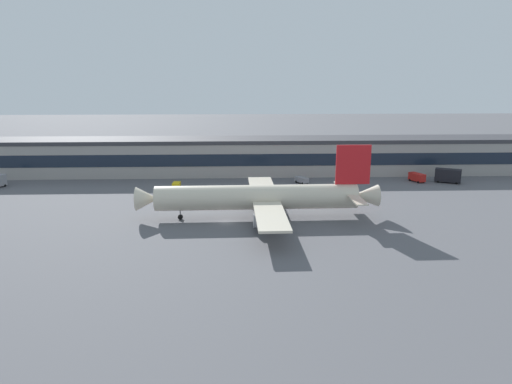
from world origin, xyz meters
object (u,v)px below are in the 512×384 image
crew_van (417,177)px  catering_truck (449,175)px  airliner (261,197)px  baggage_tug (176,185)px  follow_me_car (302,180)px

crew_van → catering_truck: bearing=-12.1°
airliner → crew_van: airliner is taller
baggage_tug → follow_me_car: same height
baggage_tug → follow_me_car: bearing=8.9°
airliner → crew_van: (48.42, 35.48, -3.32)m
crew_van → catering_truck: 9.00m
baggage_tug → airliner: bearing=-52.5°
crew_van → baggage_tug: bearing=-174.6°
airliner → baggage_tug: bearing=127.5°
baggage_tug → catering_truck: bearing=3.4°
airliner → crew_van: bearing=36.2°
crew_van → catering_truck: (8.76, -1.88, 0.83)m
baggage_tug → crew_van: crew_van is taller
catering_truck → follow_me_car: bearing=178.8°
crew_van → airliner: bearing=-143.8°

